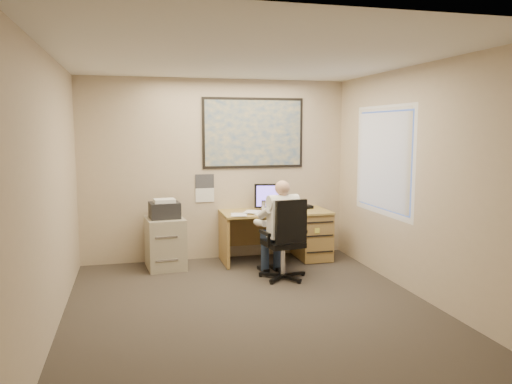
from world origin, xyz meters
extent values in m
cube|color=#332D27|center=(0.00, 0.00, 0.00)|extent=(4.00, 4.50, 0.00)
cube|color=white|center=(0.00, 0.00, 2.70)|extent=(4.00, 4.50, 0.00)
cube|color=#C1AD92|center=(0.00, 2.25, 1.35)|extent=(4.00, 0.00, 2.70)
cube|color=#C1AD92|center=(0.00, -2.25, 1.35)|extent=(4.00, 0.00, 2.70)
cube|color=#C1AD92|center=(-2.00, 0.00, 1.35)|extent=(0.00, 4.50, 2.70)
cube|color=#C1AD92|center=(2.00, 0.00, 1.35)|extent=(0.00, 4.50, 2.70)
cube|color=#AB9049|center=(0.82, 1.88, 0.73)|extent=(1.60, 0.75, 0.03)
cube|color=#A88345|center=(1.39, 1.88, 0.36)|extent=(0.45, 0.70, 0.70)
cube|color=#A88345|center=(0.04, 1.88, 0.36)|extent=(0.04, 0.70, 0.70)
cube|color=#A88345|center=(0.82, 2.22, 0.45)|extent=(1.55, 0.03, 0.55)
cylinder|color=black|center=(0.77, 2.02, 0.76)|extent=(0.19, 0.19, 0.02)
cube|color=black|center=(0.77, 2.00, 0.96)|extent=(0.48, 0.13, 0.36)
cube|color=#7054E6|center=(0.77, 1.98, 0.96)|extent=(0.42, 0.09, 0.31)
cube|color=#AB9049|center=(0.76, 1.43, 0.66)|extent=(0.55, 0.30, 0.02)
cube|color=beige|center=(0.76, 1.43, 0.68)|extent=(0.43, 0.14, 0.02)
cube|color=black|center=(1.33, 2.00, 0.77)|extent=(0.22, 0.21, 0.05)
cylinder|color=silver|center=(0.64, 1.91, 0.82)|extent=(0.07, 0.07, 0.15)
cylinder|color=white|center=(0.76, 1.89, 0.80)|extent=(0.08, 0.08, 0.10)
cube|color=white|center=(0.37, 1.88, 0.76)|extent=(0.60, 0.56, 0.02)
cube|color=#1E4C93|center=(0.57, 2.23, 1.90)|extent=(1.56, 0.03, 1.06)
cube|color=white|center=(-0.18, 2.24, 1.08)|extent=(0.28, 0.01, 0.42)
cube|color=#A39A83|center=(-0.81, 1.88, 0.36)|extent=(0.57, 0.66, 0.72)
cube|color=black|center=(-0.81, 1.88, 0.83)|extent=(0.44, 0.40, 0.22)
cube|color=white|center=(-0.81, 1.86, 0.97)|extent=(0.31, 0.25, 0.05)
cylinder|color=silver|center=(0.66, 0.98, 0.25)|extent=(0.06, 0.06, 0.40)
cube|color=black|center=(0.66, 0.98, 0.47)|extent=(0.53, 0.53, 0.07)
cube|color=black|center=(0.63, 0.75, 0.80)|extent=(0.43, 0.12, 0.55)
camera|label=1|loc=(-1.24, -5.14, 1.97)|focal=35.00mm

